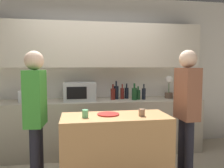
{
  "coord_description": "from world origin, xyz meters",
  "views": [
    {
      "loc": [
        -0.31,
        -2.24,
        1.47
      ],
      "look_at": [
        0.14,
        0.48,
        1.24
      ],
      "focal_mm": 35.0,
      "sensor_mm": 36.0,
      "label": 1
    }
  ],
  "objects_px": {
    "cup_0": "(142,112)",
    "cup_1": "(85,114)",
    "bottle_1": "(116,92)",
    "bottle_2": "(122,93)",
    "bottle_0": "(113,94)",
    "bottle_6": "(144,94)",
    "microwave": "(80,91)",
    "bottle_5": "(138,94)",
    "person_left": "(36,110)",
    "potted_plant": "(169,87)",
    "person_center": "(187,104)",
    "bottle_4": "(134,94)",
    "toaster": "(28,96)",
    "bottle_3": "(127,93)",
    "plate_on_island": "(108,114)"
  },
  "relations": [
    {
      "from": "cup_0",
      "to": "cup_1",
      "type": "distance_m",
      "value": 0.65
    },
    {
      "from": "bottle_1",
      "to": "bottle_2",
      "type": "relative_size",
      "value": 1.21
    },
    {
      "from": "bottle_0",
      "to": "bottle_6",
      "type": "height_order",
      "value": "same"
    },
    {
      "from": "microwave",
      "to": "bottle_0",
      "type": "relative_size",
      "value": 1.97
    },
    {
      "from": "cup_1",
      "to": "bottle_5",
      "type": "bearing_deg",
      "value": 50.98
    },
    {
      "from": "bottle_1",
      "to": "person_left",
      "type": "height_order",
      "value": "person_left"
    },
    {
      "from": "bottle_6",
      "to": "potted_plant",
      "type": "bearing_deg",
      "value": 7.65
    },
    {
      "from": "bottle_2",
      "to": "bottle_6",
      "type": "height_order",
      "value": "bottle_6"
    },
    {
      "from": "bottle_2",
      "to": "person_center",
      "type": "height_order",
      "value": "person_center"
    },
    {
      "from": "bottle_4",
      "to": "bottle_5",
      "type": "height_order",
      "value": "bottle_4"
    },
    {
      "from": "microwave",
      "to": "bottle_1",
      "type": "relative_size",
      "value": 1.65
    },
    {
      "from": "bottle_1",
      "to": "cup_0",
      "type": "relative_size",
      "value": 3.84
    },
    {
      "from": "cup_1",
      "to": "person_left",
      "type": "distance_m",
      "value": 0.57
    },
    {
      "from": "bottle_0",
      "to": "microwave",
      "type": "bearing_deg",
      "value": -180.0
    },
    {
      "from": "toaster",
      "to": "person_left",
      "type": "bearing_deg",
      "value": -74.02
    },
    {
      "from": "bottle_3",
      "to": "bottle_6",
      "type": "distance_m",
      "value": 0.31
    },
    {
      "from": "microwave",
      "to": "person_center",
      "type": "distance_m",
      "value": 1.73
    },
    {
      "from": "bottle_2",
      "to": "microwave",
      "type": "bearing_deg",
      "value": -175.77
    },
    {
      "from": "potted_plant",
      "to": "bottle_1",
      "type": "height_order",
      "value": "potted_plant"
    },
    {
      "from": "toaster",
      "to": "cup_1",
      "type": "bearing_deg",
      "value": -54.31
    },
    {
      "from": "bottle_5",
      "to": "potted_plant",
      "type": "bearing_deg",
      "value": 3.48
    },
    {
      "from": "bottle_2",
      "to": "bottle_4",
      "type": "bearing_deg",
      "value": -38.3
    },
    {
      "from": "plate_on_island",
      "to": "bottle_2",
      "type": "bearing_deg",
      "value": 70.43
    },
    {
      "from": "bottle_0",
      "to": "plate_on_island",
      "type": "distance_m",
      "value": 1.15
    },
    {
      "from": "bottle_1",
      "to": "bottle_3",
      "type": "distance_m",
      "value": 0.2
    },
    {
      "from": "potted_plant",
      "to": "cup_1",
      "type": "xyz_separation_m",
      "value": [
        -1.53,
        -1.21,
        -0.16
      ]
    },
    {
      "from": "plate_on_island",
      "to": "person_left",
      "type": "relative_size",
      "value": 0.16
    },
    {
      "from": "bottle_2",
      "to": "plate_on_island",
      "type": "bearing_deg",
      "value": -109.57
    },
    {
      "from": "bottle_5",
      "to": "cup_0",
      "type": "distance_m",
      "value": 1.24
    },
    {
      "from": "person_left",
      "to": "toaster",
      "type": "bearing_deg",
      "value": -159.33
    },
    {
      "from": "toaster",
      "to": "cup_1",
      "type": "height_order",
      "value": "toaster"
    },
    {
      "from": "microwave",
      "to": "cup_1",
      "type": "xyz_separation_m",
      "value": [
        0.04,
        -1.21,
        -0.11
      ]
    },
    {
      "from": "bottle_5",
      "to": "bottle_1",
      "type": "bearing_deg",
      "value": 166.24
    },
    {
      "from": "toaster",
      "to": "person_left",
      "type": "height_order",
      "value": "person_left"
    },
    {
      "from": "bottle_1",
      "to": "cup_0",
      "type": "height_order",
      "value": "bottle_1"
    },
    {
      "from": "bottle_5",
      "to": "person_center",
      "type": "height_order",
      "value": "person_center"
    },
    {
      "from": "bottle_0",
      "to": "bottle_5",
      "type": "xyz_separation_m",
      "value": [
        0.43,
        -0.03,
        -0.02
      ]
    },
    {
      "from": "bottle_4",
      "to": "bottle_5",
      "type": "relative_size",
      "value": 1.26
    },
    {
      "from": "bottle_1",
      "to": "bottle_3",
      "type": "height_order",
      "value": "bottle_1"
    },
    {
      "from": "potted_plant",
      "to": "bottle_4",
      "type": "relative_size",
      "value": 1.4
    },
    {
      "from": "microwave",
      "to": "bottle_1",
      "type": "distance_m",
      "value": 0.63
    },
    {
      "from": "bottle_0",
      "to": "cup_0",
      "type": "bearing_deg",
      "value": -83.91
    },
    {
      "from": "bottle_1",
      "to": "bottle_4",
      "type": "bearing_deg",
      "value": -26.74
    },
    {
      "from": "bottle_0",
      "to": "cup_0",
      "type": "distance_m",
      "value": 1.25
    },
    {
      "from": "bottle_0",
      "to": "bottle_4",
      "type": "relative_size",
      "value": 0.94
    },
    {
      "from": "bottle_6",
      "to": "plate_on_island",
      "type": "relative_size",
      "value": 1.02
    },
    {
      "from": "bottle_1",
      "to": "bottle_6",
      "type": "height_order",
      "value": "bottle_1"
    },
    {
      "from": "person_left",
      "to": "bottle_3",
      "type": "bearing_deg",
      "value": 136.22
    },
    {
      "from": "bottle_6",
      "to": "plate_on_island",
      "type": "distance_m",
      "value": 1.31
    },
    {
      "from": "bottle_0",
      "to": "bottle_1",
      "type": "xyz_separation_m",
      "value": [
        0.07,
        0.06,
        0.02
      ]
    }
  ]
}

